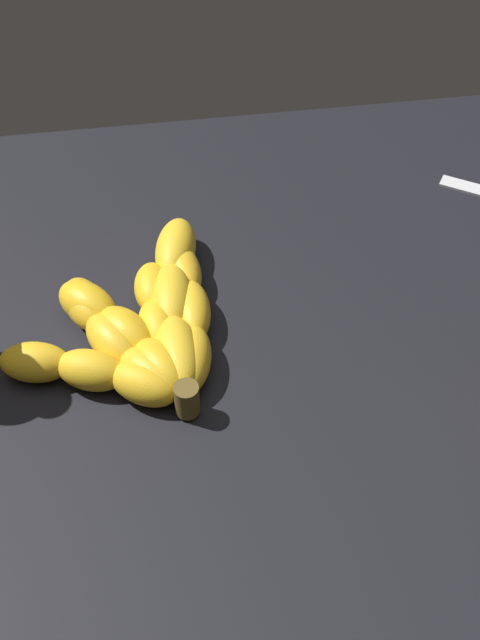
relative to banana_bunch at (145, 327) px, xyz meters
The scene contains 2 objects.
ground_plane 13.24cm from the banana_bunch, 161.62° to the left, with size 98.00×75.35×4.58cm, color black.
banana_bunch is the anchor object (origin of this frame).
Camera 1 is at (10.27, 37.51, 47.68)cm, focal length 40.55 mm.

